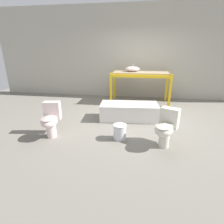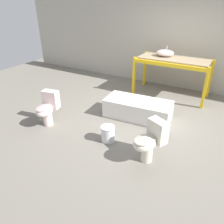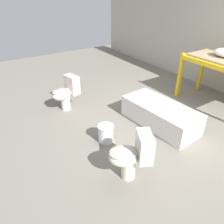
# 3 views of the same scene
# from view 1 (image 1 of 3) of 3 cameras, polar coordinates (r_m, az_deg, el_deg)

# --- Properties ---
(ground_plane) EXTENTS (12.00, 12.00, 0.00)m
(ground_plane) POSITION_cam_1_polar(r_m,az_deg,el_deg) (4.71, 7.36, -1.82)
(ground_plane) COLOR slate
(warehouse_wall_rear) EXTENTS (10.80, 0.08, 3.20)m
(warehouse_wall_rear) POSITION_cam_1_polar(r_m,az_deg,el_deg) (6.64, 8.68, 18.48)
(warehouse_wall_rear) COLOR #B2AD9E
(warehouse_wall_rear) RESTS_ON ground_plane
(shelving_rack) EXTENTS (1.91, 0.85, 1.02)m
(shelving_rack) POSITION_cam_1_polar(r_m,az_deg,el_deg) (5.94, 9.28, 11.31)
(shelving_rack) COLOR yellow
(shelving_rack) RESTS_ON ground_plane
(sink_basin) EXTENTS (0.47, 0.40, 0.25)m
(sink_basin) POSITION_cam_1_polar(r_m,az_deg,el_deg) (6.02, 6.69, 13.78)
(sink_basin) COLOR silver
(sink_basin) RESTS_ON shelving_rack
(bathtub_main) EXTENTS (1.50, 0.77, 0.41)m
(bathtub_main) POSITION_cam_1_polar(r_m,az_deg,el_deg) (4.53, 5.58, 0.58)
(bathtub_main) COLOR white
(bathtub_main) RESTS_ON ground_plane
(toilet_near) EXTENTS (0.54, 0.64, 0.70)m
(toilet_near) POSITION_cam_1_polar(r_m,az_deg,el_deg) (3.34, 17.21, -4.67)
(toilet_near) COLOR silver
(toilet_near) RESTS_ON ground_plane
(toilet_far) EXTENTS (0.42, 0.60, 0.70)m
(toilet_far) POSITION_cam_1_polar(r_m,az_deg,el_deg) (3.77, -19.40, -2.13)
(toilet_far) COLOR silver
(toilet_far) RESTS_ON ground_plane
(bucket_white) EXTENTS (0.27, 0.27, 0.31)m
(bucket_white) POSITION_cam_1_polar(r_m,az_deg,el_deg) (3.53, 2.57, -6.38)
(bucket_white) COLOR silver
(bucket_white) RESTS_ON ground_plane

